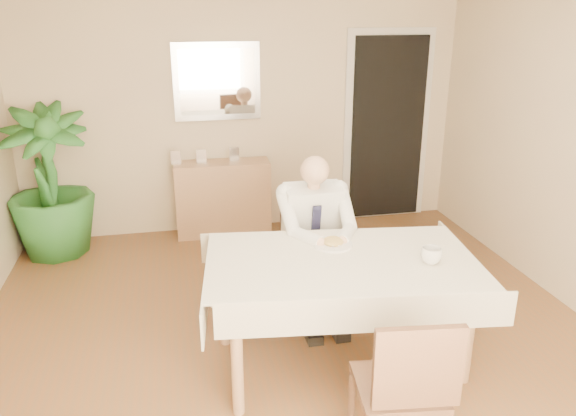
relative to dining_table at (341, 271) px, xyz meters
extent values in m
plane|color=brown|center=(-0.25, 0.12, -0.67)|extent=(5.00, 5.00, 0.00)
cube|color=beige|center=(-0.25, 2.62, 0.63)|extent=(4.50, 0.02, 2.60)
cube|color=beige|center=(1.30, 2.60, 0.33)|extent=(0.96, 0.03, 2.10)
cube|color=black|center=(1.30, 2.57, 0.33)|extent=(0.80, 0.05, 1.95)
cube|color=silver|center=(-0.51, 2.59, 0.88)|extent=(0.86, 0.03, 0.76)
cube|color=white|center=(-0.51, 2.57, 0.88)|extent=(0.74, 0.02, 0.64)
cube|color=#9D754F|center=(0.00, 0.00, 0.05)|extent=(1.70, 1.09, 0.04)
cube|color=beige|center=(0.00, 0.00, 0.08)|extent=(1.81, 1.21, 0.01)
cube|color=beige|center=(0.00, -0.50, -0.03)|extent=(1.69, 0.23, 0.22)
cube|color=beige|center=(0.00, 0.50, -0.03)|extent=(1.69, 0.23, 0.22)
cube|color=beige|center=(-0.85, 0.00, -0.03)|extent=(0.14, 0.99, 0.22)
cube|color=beige|center=(0.85, 0.00, -0.03)|extent=(0.14, 0.99, 0.22)
cylinder|color=#9D754F|center=(-0.72, -0.37, -0.32)|extent=(0.07, 0.07, 0.70)
cylinder|color=#9D754F|center=(0.72, -0.37, -0.32)|extent=(0.07, 0.07, 0.70)
cylinder|color=#9D754F|center=(-0.72, 0.37, -0.32)|extent=(0.07, 0.07, 0.70)
cylinder|color=#9D754F|center=(0.72, 0.37, -0.32)|extent=(0.07, 0.07, 0.70)
cube|color=#3E2718|center=(0.00, 0.80, -0.26)|extent=(0.44, 0.44, 0.04)
cube|color=#3E2718|center=(0.00, 0.98, -0.02)|extent=(0.40, 0.08, 0.40)
cylinder|color=#3E2718|center=(-0.17, 0.63, -0.47)|extent=(0.04, 0.04, 0.39)
cylinder|color=#3E2718|center=(0.17, 0.63, -0.47)|extent=(0.04, 0.04, 0.39)
cylinder|color=#3E2718|center=(-0.17, 0.97, -0.47)|extent=(0.04, 0.04, 0.39)
cylinder|color=#3E2718|center=(0.17, 0.97, -0.47)|extent=(0.04, 0.04, 0.39)
cube|color=#3E2718|center=(0.04, -0.87, -0.23)|extent=(0.47, 0.47, 0.04)
cube|color=#3E2718|center=(0.04, -1.07, 0.02)|extent=(0.43, 0.09, 0.42)
cylinder|color=#3E2718|center=(-0.14, -0.69, -0.46)|extent=(0.04, 0.04, 0.41)
cylinder|color=#3E2718|center=(0.22, -0.69, -0.46)|extent=(0.04, 0.04, 0.41)
cube|color=white|center=(0.00, 0.76, 0.08)|extent=(0.42, 0.31, 0.55)
cube|color=black|center=(0.00, 0.64, 0.05)|extent=(0.06, 0.08, 0.36)
cylinder|color=tan|center=(0.00, 0.71, 0.37)|extent=(0.09, 0.09, 0.08)
sphere|color=tan|center=(0.00, 0.69, 0.47)|extent=(0.21, 0.21, 0.21)
cube|color=black|center=(-0.10, 0.56, -0.15)|extent=(0.13, 0.42, 0.13)
cube|color=black|center=(0.10, 0.56, -0.15)|extent=(0.13, 0.42, 0.13)
cube|color=black|center=(-0.10, 0.38, -0.44)|extent=(0.11, 0.12, 0.45)
cube|color=black|center=(0.10, 0.38, -0.44)|extent=(0.11, 0.12, 0.45)
cube|color=black|center=(-0.10, 0.32, -0.63)|extent=(0.11, 0.26, 0.07)
cube|color=black|center=(0.10, 0.32, -0.63)|extent=(0.11, 0.26, 0.07)
cylinder|color=white|center=(0.01, 0.22, 0.09)|extent=(0.26, 0.26, 0.02)
ellipsoid|color=olive|center=(0.01, 0.22, 0.11)|extent=(0.14, 0.14, 0.06)
cylinder|color=silver|center=(0.05, 0.16, 0.11)|extent=(0.01, 0.13, 0.01)
cylinder|color=silver|center=(-0.03, 0.16, 0.11)|extent=(0.01, 0.13, 0.01)
imported|color=white|center=(0.53, -0.17, 0.14)|extent=(0.13, 0.13, 0.10)
cube|color=#9D754F|center=(-0.51, 2.44, -0.28)|extent=(0.97, 0.36, 0.77)
cube|color=silver|center=(-0.96, 2.46, 0.17)|extent=(0.10, 0.02, 0.14)
cube|color=silver|center=(-0.71, 2.44, 0.17)|extent=(0.10, 0.02, 0.14)
cube|color=silver|center=(-0.38, 2.47, 0.17)|extent=(0.10, 0.02, 0.14)
imported|color=#1E531D|center=(-2.14, 2.27, 0.04)|extent=(0.88, 0.88, 1.43)
camera|label=1|loc=(-1.00, -3.07, 1.58)|focal=35.00mm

